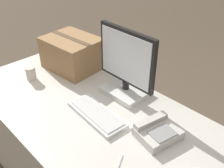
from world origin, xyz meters
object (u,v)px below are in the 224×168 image
(keyboard, at_px, (97,114))
(paper_cup_left, at_px, (31,73))
(monitor, at_px, (126,69))
(desk_phone, at_px, (157,132))
(cardboard_box, at_px, (72,53))

(keyboard, height_order, paper_cup_left, paper_cup_left)
(monitor, xyz_separation_m, paper_cup_left, (-0.60, -0.37, -0.14))
(monitor, bearing_deg, keyboard, -81.06)
(desk_phone, bearing_deg, cardboard_box, -176.55)
(desk_phone, relative_size, paper_cup_left, 2.50)
(monitor, height_order, paper_cup_left, monitor)
(cardboard_box, bearing_deg, desk_phone, -8.15)
(desk_phone, height_order, paper_cup_left, paper_cup_left)
(cardboard_box, bearing_deg, keyboard, -23.99)
(cardboard_box, bearing_deg, paper_cup_left, -101.07)
(monitor, relative_size, keyboard, 1.09)
(keyboard, height_order, desk_phone, desk_phone)
(desk_phone, xyz_separation_m, cardboard_box, (-0.94, 0.13, 0.09))
(monitor, bearing_deg, cardboard_box, -175.82)
(monitor, relative_size, desk_phone, 1.80)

